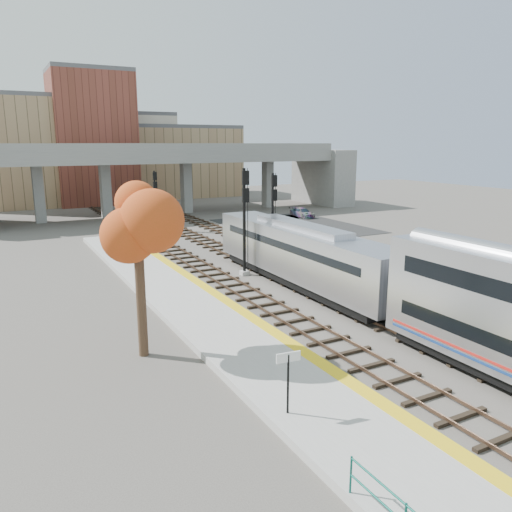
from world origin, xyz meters
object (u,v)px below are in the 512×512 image
tree (137,225)px  car_b (291,221)px  car_a (296,225)px  signal_mast_far (155,202)px  car_c (302,213)px  locomotive (301,253)px  signal_mast_mid (273,218)px  signal_mast_near (245,221)px

tree → car_b: (25.01, 27.35, -5.43)m
car_a → car_b: 2.54m
signal_mast_far → car_c: size_ratio=1.59×
locomotive → signal_mast_mid: bearing=74.6°
car_c → car_b: bearing=-136.7°
signal_mast_mid → car_a: size_ratio=1.93×
signal_mast_near → signal_mast_mid: (4.10, 3.02, -0.41)m
signal_mast_near → car_c: size_ratio=1.90×
car_b → locomotive: bearing=-134.2°
locomotive → signal_mast_mid: (2.00, 7.27, 1.34)m
signal_mast_near → tree: 15.07m
signal_mast_mid → car_c: signal_mast_mid is taller
car_b → car_c: car_b is taller
tree → car_c: 45.18m
locomotive → car_a: bearing=58.3°
signal_mast_mid → signal_mast_far: (-4.10, 19.00, -0.44)m
car_c → locomotive: bearing=-127.2°
car_c → signal_mast_near: bearing=-135.1°
car_a → signal_mast_mid: bearing=-115.6°
signal_mast_far → car_c: bearing=1.4°
signal_mast_mid → car_a: bearing=50.1°
tree → car_a: size_ratio=2.20×
tree → car_a: (24.16, 24.95, -5.42)m
signal_mast_near → car_a: (13.60, 14.39, -3.35)m
signal_mast_far → car_a: size_ratio=1.76×
tree → signal_mast_near: bearing=45.0°
signal_mast_mid → signal_mast_far: 19.44m
tree → car_a: tree is taller
signal_mast_mid → car_c: 25.17m
signal_mast_mid → car_b: signal_mast_mid is taller
signal_mast_near → signal_mast_far: (-0.00, 22.02, -0.85)m
signal_mast_far → car_c: 19.93m
signal_mast_far → tree: bearing=-108.0°
signal_mast_near → car_a: 20.09m
locomotive → tree: bearing=-153.5°
signal_mast_mid → car_c: bearing=51.2°
signal_mast_mid → signal_mast_near: bearing=-143.6°
tree → locomotive: bearing=26.5°
car_c → signal_mast_mid: bearing=-132.6°
signal_mast_near → car_b: (14.45, 16.79, -3.37)m
signal_mast_near → locomotive: bearing=-63.7°
signal_mast_mid → car_b: 17.48m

